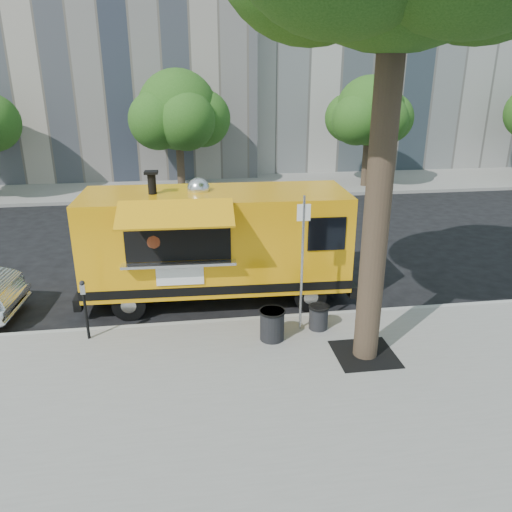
{
  "coord_description": "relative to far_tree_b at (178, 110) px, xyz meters",
  "views": [
    {
      "loc": [
        -0.79,
        -11.11,
        5.5
      ],
      "look_at": [
        0.79,
        0.0,
        1.33
      ],
      "focal_mm": 35.0,
      "sensor_mm": 36.0,
      "label": 1
    }
  ],
  "objects": [
    {
      "name": "ground",
      "position": [
        1.0,
        -12.7,
        -3.83
      ],
      "size": [
        120.0,
        120.0,
        0.0
      ],
      "primitive_type": "plane",
      "color": "black",
      "rests_on": "ground"
    },
    {
      "name": "sidewalk",
      "position": [
        1.0,
        -16.7,
        -3.76
      ],
      "size": [
        60.0,
        6.0,
        0.15
      ],
      "primitive_type": "cube",
      "color": "gray",
      "rests_on": "ground"
    },
    {
      "name": "curb",
      "position": [
        1.0,
        -13.63,
        -3.76
      ],
      "size": [
        60.0,
        0.14,
        0.16
      ],
      "primitive_type": "cube",
      "color": "#999993",
      "rests_on": "ground"
    },
    {
      "name": "far_sidewalk",
      "position": [
        1.0,
        0.8,
        -3.76
      ],
      "size": [
        60.0,
        5.0,
        0.15
      ],
      "primitive_type": "cube",
      "color": "gray",
      "rests_on": "ground"
    },
    {
      "name": "tree_well",
      "position": [
        3.6,
        -15.5,
        -3.68
      ],
      "size": [
        1.2,
        1.2,
        0.02
      ],
      "primitive_type": "cube",
      "color": "black",
      "rests_on": "sidewalk"
    },
    {
      "name": "far_tree_b",
      "position": [
        0.0,
        0.0,
        0.0
      ],
      "size": [
        3.6,
        3.6,
        5.5
      ],
      "color": "#33261C",
      "rests_on": "far_sidewalk"
    },
    {
      "name": "far_tree_c",
      "position": [
        9.0,
        -0.3,
        -0.12
      ],
      "size": [
        3.24,
        3.24,
        5.21
      ],
      "color": "#33261C",
      "rests_on": "far_sidewalk"
    },
    {
      "name": "sign_post",
      "position": [
        2.55,
        -14.25,
        -1.98
      ],
      "size": [
        0.28,
        0.06,
        3.0
      ],
      "color": "silver",
      "rests_on": "sidewalk"
    },
    {
      "name": "parking_meter",
      "position": [
        -2.0,
        -14.05,
        -2.85
      ],
      "size": [
        0.11,
        0.11,
        1.33
      ],
      "color": "black",
      "rests_on": "sidewalk"
    },
    {
      "name": "food_truck",
      "position": [
        0.85,
        -12.16,
        -2.28
      ],
      "size": [
        6.75,
        3.18,
        3.3
      ],
      "rotation": [
        0.0,
        0.0,
        -0.03
      ],
      "color": "#F7A40C",
      "rests_on": "ground"
    },
    {
      "name": "trash_bin_left",
      "position": [
        1.86,
        -14.62,
        -3.33
      ],
      "size": [
        0.56,
        0.56,
        0.67
      ],
      "color": "black",
      "rests_on": "sidewalk"
    },
    {
      "name": "trash_bin_right",
      "position": [
        2.95,
        -14.3,
        -3.39
      ],
      "size": [
        0.45,
        0.45,
        0.54
      ],
      "color": "black",
      "rests_on": "sidewalk"
    }
  ]
}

